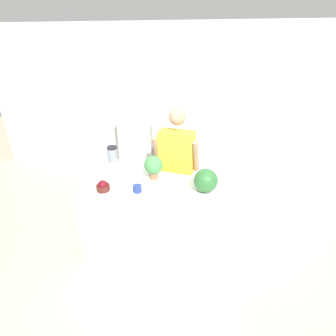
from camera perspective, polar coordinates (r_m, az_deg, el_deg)
ground_plane at (r=3.15m, az=-2.49°, el=-23.40°), size 14.00×14.00×0.00m
wall_back at (r=4.20m, az=6.86°, el=11.38°), size 8.00×0.06×2.60m
counter_island at (r=3.08m, az=-0.22°, el=-12.38°), size 1.80×0.78×0.95m
refrigerator at (r=4.20m, az=-4.48°, el=4.91°), size 0.68×0.68×1.69m
person at (r=3.49m, az=1.83°, el=-0.03°), size 0.59×0.26×1.64m
cutting_board at (r=2.80m, az=7.92°, el=-5.06°), size 0.32×0.28×0.01m
watermelon at (r=2.73m, az=8.22°, el=-2.75°), size 0.25×0.25×0.25m
bowl_cherries at (r=2.86m, az=-13.97°, el=-3.91°), size 0.14×0.14×0.12m
bowl_cream at (r=2.79m, az=-9.86°, el=-4.27°), size 0.13×0.13×0.12m
bowl_small_blue at (r=2.78m, az=-6.70°, el=-4.49°), size 0.09×0.09×0.07m
blender at (r=3.21m, az=-11.84°, el=1.73°), size 0.15×0.15×0.31m
potted_plant at (r=2.95m, az=-3.19°, el=0.48°), size 0.21×0.21×0.28m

